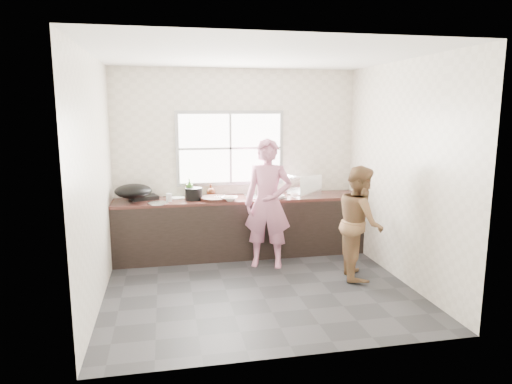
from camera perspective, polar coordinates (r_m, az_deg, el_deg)
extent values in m
cube|color=#2A2A2C|center=(5.62, 0.31, -11.85)|extent=(3.60, 3.20, 0.01)
cube|color=silver|center=(5.24, 0.34, 16.75)|extent=(3.60, 3.20, 0.01)
cube|color=silver|center=(6.83, -2.41, 3.85)|extent=(3.60, 0.01, 2.70)
cube|color=beige|center=(5.21, -19.50, 1.26)|extent=(0.01, 3.20, 2.70)
cube|color=beige|center=(5.90, 17.78, 2.35)|extent=(0.01, 3.20, 2.70)
cube|color=silver|center=(3.73, 5.32, -1.58)|extent=(3.60, 0.01, 2.70)
cube|color=black|center=(6.70, -1.92, -4.46)|extent=(3.60, 0.62, 0.82)
cube|color=#3D1E19|center=(6.60, -1.95, -0.85)|extent=(3.60, 0.64, 0.04)
cube|color=silver|center=(6.66, 1.02, -0.53)|extent=(0.55, 0.45, 0.02)
cylinder|color=silver|center=(6.83, 0.67, 0.98)|extent=(0.02, 0.02, 0.30)
cube|color=#9EA0A5|center=(6.78, -3.24, 5.49)|extent=(1.60, 0.05, 1.10)
cube|color=white|center=(6.76, -3.21, 5.48)|extent=(1.50, 0.01, 1.00)
imported|color=#CA7999|center=(6.13, 1.50, -1.99)|extent=(0.69, 0.57, 1.62)
imported|color=brown|center=(5.90, 12.87, -3.69)|extent=(0.68, 0.80, 1.43)
cylinder|color=black|center=(6.43, -5.10, -0.81)|extent=(0.55, 0.55, 0.04)
cube|color=silver|center=(6.48, -4.35, -0.53)|extent=(0.19, 0.15, 0.01)
imported|color=white|center=(6.36, -3.37, -0.84)|extent=(0.29, 0.29, 0.06)
imported|color=white|center=(6.67, 5.24, -0.35)|extent=(0.24, 0.24, 0.06)
imported|color=silver|center=(6.50, 2.90, -0.57)|extent=(0.21, 0.21, 0.07)
cylinder|color=black|center=(6.45, -7.77, -0.24)|extent=(0.31, 0.31, 0.17)
cylinder|color=white|center=(6.62, -9.80, -0.72)|extent=(0.27, 0.27, 0.02)
imported|color=#3E7A28|center=(6.51, -8.31, 0.40)|extent=(0.13, 0.13, 0.30)
imported|color=#422A10|center=(6.69, -8.38, 0.30)|extent=(0.10, 0.10, 0.22)
imported|color=#4A2212|center=(6.73, -5.65, 0.16)|extent=(0.14, 0.14, 0.16)
cylinder|color=silver|center=(6.41, -10.83, -0.69)|extent=(0.10, 0.10, 0.11)
cube|color=black|center=(6.69, -13.95, -0.59)|extent=(0.46, 0.46, 0.05)
ellipsoid|color=black|center=(6.46, -15.10, 0.13)|extent=(0.55, 0.55, 0.19)
cube|color=white|center=(6.75, 6.07, 0.86)|extent=(0.50, 0.44, 0.31)
cylinder|color=silver|center=(6.31, -12.16, -1.36)|extent=(0.36, 0.36, 0.01)
cylinder|color=#B0B4B7|center=(6.74, -10.03, -0.55)|extent=(0.31, 0.31, 0.01)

